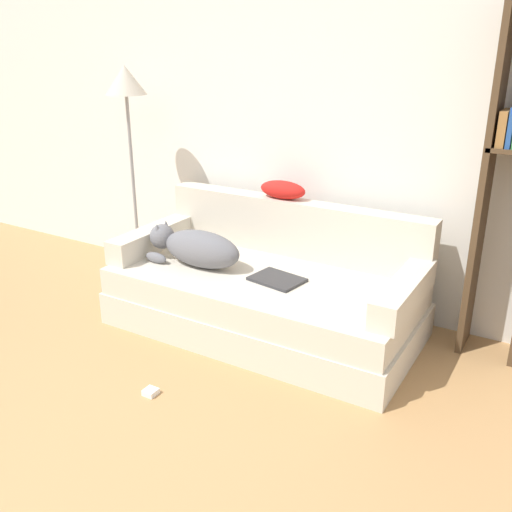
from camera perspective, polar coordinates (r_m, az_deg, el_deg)
wall_back at (r=3.96m, az=2.31°, el=15.10°), size 7.90×0.06×2.70m
couch at (r=3.63m, az=0.77°, el=-4.62°), size 1.91×0.96×0.38m
couch_backrest at (r=3.82m, az=3.86°, el=2.85°), size 1.87×0.15×0.37m
couch_arm_left at (r=4.00m, az=-10.29°, el=1.74°), size 0.15×0.77×0.16m
couch_arm_right at (r=3.20m, az=14.60°, el=-3.59°), size 0.15×0.77×0.16m
dog at (r=3.66m, az=-6.10°, el=0.88°), size 0.68×0.25×0.25m
laptop at (r=3.44m, az=2.12°, el=-2.35°), size 0.34×0.27×0.02m
throw_pillow at (r=3.79m, az=2.69°, el=6.64°), size 0.32×0.15×0.12m
floor_lamp at (r=4.19m, az=-12.79°, el=14.89°), size 0.28×0.28×1.58m
power_adapter at (r=3.13m, az=-10.50°, el=-13.22°), size 0.07×0.07×0.03m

